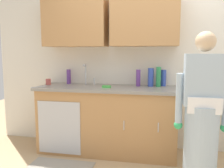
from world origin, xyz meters
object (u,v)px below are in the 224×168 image
at_px(bottle_cleaner_spray, 151,77).
at_px(bottle_water_short, 138,78).
at_px(bottle_dish_liquid, 163,78).
at_px(sponge, 106,87).
at_px(bottle_water_tall, 158,77).
at_px(bottle_soap, 69,77).
at_px(person_at_sink, 202,123).
at_px(sink, 85,87).
at_px(cup_by_sink, 48,82).
at_px(knife_on_counter, 39,87).

xyz_separation_m(bottle_cleaner_spray, bottle_water_short, (-0.17, -0.02, -0.01)).
relative_size(bottle_dish_liquid, sponge, 2.09).
height_order(bottle_cleaner_spray, bottle_water_tall, bottle_water_tall).
height_order(bottle_water_tall, bottle_water_short, bottle_water_tall).
bearing_deg(bottle_water_short, bottle_soap, 176.83).
bearing_deg(bottle_water_tall, person_at_sink, -61.64).
xyz_separation_m(sink, bottle_water_tall, (1.02, 0.14, 0.15)).
bearing_deg(cup_by_sink, person_at_sink, -19.43).
height_order(bottle_dish_liquid, knife_on_counter, bottle_dish_liquid).
xyz_separation_m(sink, knife_on_counter, (-0.60, -0.21, 0.02)).
height_order(cup_by_sink, sponge, cup_by_sink).
bearing_deg(knife_on_counter, bottle_cleaner_spray, 132.93).
bearing_deg(person_at_sink, knife_on_counter, 166.90).
relative_size(bottle_water_tall, bottle_water_short, 1.18).
bearing_deg(bottle_cleaner_spray, knife_on_counter, -166.20).
xyz_separation_m(sink, bottle_soap, (-0.33, 0.20, 0.12)).
bearing_deg(cup_by_sink, bottle_water_short, 4.81).
bearing_deg(knife_on_counter, bottle_soap, 174.97).
height_order(bottle_water_tall, bottle_soap, bottle_water_tall).
bearing_deg(cup_by_sink, sink, -2.56).
distance_m(person_at_sink, bottle_soap, 2.04).
bearing_deg(bottle_dish_liquid, knife_on_counter, -165.65).
height_order(bottle_soap, cup_by_sink, bottle_soap).
distance_m(bottle_cleaner_spray, bottle_water_short, 0.18).
height_order(person_at_sink, bottle_soap, person_at_sink).
relative_size(person_at_sink, sponge, 14.73).
xyz_separation_m(person_at_sink, bottle_water_short, (-0.73, 0.83, 0.37)).
relative_size(bottle_cleaner_spray, knife_on_counter, 1.07).
distance_m(person_at_sink, cup_by_sink, 2.19).
bearing_deg(bottle_water_tall, bottle_cleaner_spray, 168.07).
bearing_deg(sponge, cup_by_sink, 171.74).
bearing_deg(sink, bottle_cleaner_spray, 9.83).
bearing_deg(knife_on_counter, sponge, 125.69).
distance_m(bottle_cleaner_spray, knife_on_counter, 1.57).
bearing_deg(bottle_water_tall, sponge, -160.52).
distance_m(bottle_cleaner_spray, bottle_soap, 1.24).
distance_m(person_at_sink, sponge, 1.31).
height_order(person_at_sink, knife_on_counter, person_at_sink).
height_order(bottle_soap, sponge, bottle_soap).
relative_size(bottle_cleaner_spray, sponge, 2.33).
bearing_deg(bottle_dish_liquid, bottle_water_short, -166.90).
distance_m(bottle_dish_liquid, knife_on_counter, 1.75).
distance_m(sink, bottle_cleaner_spray, 0.94).
distance_m(person_at_sink, bottle_water_short, 1.17).
bearing_deg(bottle_water_tall, cup_by_sink, -176.07).
distance_m(bottle_water_tall, cup_by_sink, 1.61).
xyz_separation_m(knife_on_counter, sponge, (0.94, 0.11, 0.01)).
bearing_deg(bottle_dish_liquid, bottle_water_tall, -129.86).
height_order(bottle_water_short, sponge, bottle_water_short).
bearing_deg(knife_on_counter, sink, 138.67).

